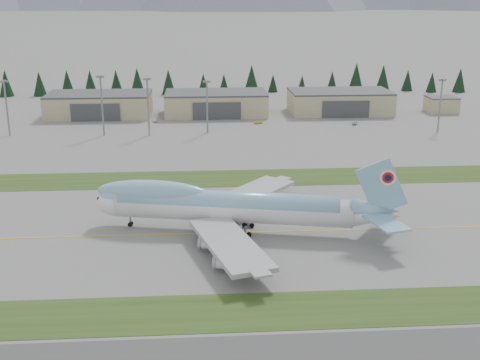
{
  "coord_description": "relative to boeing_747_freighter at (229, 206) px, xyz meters",
  "views": [
    {
      "loc": [
        -22.57,
        -135.56,
        55.88
      ],
      "look_at": [
        -12.33,
        17.43,
        8.0
      ],
      "focal_mm": 45.0,
      "sensor_mm": 36.0,
      "label": 1
    }
  ],
  "objects": [
    {
      "name": "service_vehicle_b",
      "position": [
        19.24,
        125.36,
        -6.62
      ],
      "size": [
        3.81,
        2.04,
        1.19
      ],
      "primitive_type": "imported",
      "rotation": [
        0.0,
        0.0,
        1.8
      ],
      "color": "#B08F2C",
      "rests_on": "ground"
    },
    {
      "name": "hangar_center",
      "position": [
        1.12,
        148.76,
        -1.23
      ],
      "size": [
        48.0,
        26.6,
        10.8
      ],
      "color": "tan",
      "rests_on": "ground"
    },
    {
      "name": "taxiway_line_main",
      "position": [
        16.12,
        -1.14,
        -6.62
      ],
      "size": [
        400.0,
        0.4,
        0.02
      ],
      "primitive_type": "cube",
      "color": "gold",
      "rests_on": "ground"
    },
    {
      "name": "conifer_belt",
      "position": [
        11.71,
        210.54,
        0.54
      ],
      "size": [
        268.92,
        15.32,
        16.77
      ],
      "color": "black",
      "rests_on": "ground"
    },
    {
      "name": "floodlight_masts",
      "position": [
        -14.31,
        107.18,
        9.3
      ],
      "size": [
        181.07,
        6.66,
        24.32
      ],
      "color": "gray",
      "rests_on": "ground"
    },
    {
      "name": "grass_strip_near",
      "position": [
        16.12,
        -39.14,
        -6.62
      ],
      "size": [
        400.0,
        14.0,
        0.08
      ],
      "primitive_type": "cube",
      "color": "#2B4017",
      "rests_on": "ground"
    },
    {
      "name": "control_shed",
      "position": [
        111.12,
        146.86,
        -2.82
      ],
      "size": [
        14.0,
        12.0,
        7.6
      ],
      "color": "tan",
      "rests_on": "ground"
    },
    {
      "name": "ground",
      "position": [
        16.12,
        -1.14,
        -6.62
      ],
      "size": [
        7000.0,
        7000.0,
        0.0
      ],
      "primitive_type": "plane",
      "color": "slate",
      "rests_on": "ground"
    },
    {
      "name": "service_vehicle_a",
      "position": [
        -27.09,
        132.74,
        -6.62
      ],
      "size": [
        2.27,
        4.21,
        1.36
      ],
      "primitive_type": "imported",
      "rotation": [
        0.0,
        0.0,
        0.17
      ],
      "color": "silver",
      "rests_on": "ground"
    },
    {
      "name": "boeing_747_freighter",
      "position": [
        0.0,
        0.0,
        0.0
      ],
      "size": [
        76.53,
        64.44,
        20.07
      ],
      "rotation": [
        0.0,
        0.0,
        -0.21
      ],
      "color": "white",
      "rests_on": "ground"
    },
    {
      "name": "hangar_left",
      "position": [
        -53.88,
        148.76,
        -1.23
      ],
      "size": [
        48.0,
        26.6,
        10.8
      ],
      "color": "tan",
      "rests_on": "ground"
    },
    {
      "name": "hangar_right",
      "position": [
        61.12,
        148.76,
        -1.23
      ],
      "size": [
        48.0,
        26.6,
        10.8
      ],
      "color": "tan",
      "rests_on": "ground"
    },
    {
      "name": "service_vehicle_c",
      "position": [
        61.75,
        120.9,
        -6.62
      ],
      "size": [
        3.41,
        5.11,
        1.37
      ],
      "primitive_type": "imported",
      "rotation": [
        0.0,
        0.0,
        -0.35
      ],
      "color": "#9A9B9E",
      "rests_on": "ground"
    },
    {
      "name": "grass_strip_far",
      "position": [
        16.12,
        43.86,
        -6.62
      ],
      "size": [
        400.0,
        18.0,
        0.08
      ],
      "primitive_type": "cube",
      "color": "#2B4017",
      "rests_on": "ground"
    }
  ]
}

